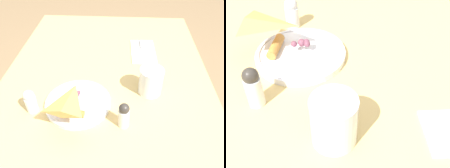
{
  "view_description": "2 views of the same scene",
  "coord_description": "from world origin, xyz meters",
  "views": [
    {
      "loc": [
        0.7,
        0.06,
        1.34
      ],
      "look_at": [
        0.11,
        0.03,
        0.81
      ],
      "focal_mm": 35.0,
      "sensor_mm": 36.0,
      "label": 1
    },
    {
      "loc": [
        0.09,
        0.49,
        1.21
      ],
      "look_at": [
        0.09,
        0.05,
        0.8
      ],
      "focal_mm": 45.0,
      "sensor_mm": 36.0,
      "label": 2
    }
  ],
  "objects": [
    {
      "name": "plate_pizza",
      "position": [
        0.18,
        -0.09,
        0.78
      ],
      "size": [
        0.23,
        0.23,
        0.05
      ],
      "color": "white",
      "rests_on": "dining_table"
    },
    {
      "name": "salt_shaker",
      "position": [
        0.21,
        -0.24,
        0.81
      ],
      "size": [
        0.04,
        0.04,
        0.09
      ],
      "color": "white",
      "rests_on": "dining_table"
    },
    {
      "name": "milk_glass",
      "position": [
        0.1,
        0.17,
        0.82
      ],
      "size": [
        0.09,
        0.09,
        0.1
      ],
      "color": "white",
      "rests_on": "dining_table"
    },
    {
      "name": "pepper_shaker",
      "position": [
        0.26,
        0.07,
        0.82
      ],
      "size": [
        0.04,
        0.04,
        0.09
      ],
      "color": "silver",
      "rests_on": "dining_table"
    },
    {
      "name": "dining_table",
      "position": [
        0.0,
        0.0,
        0.66
      ],
      "size": [
        1.11,
        0.84,
        0.77
      ],
      "color": "#DBB770",
      "rests_on": "ground_plane"
    }
  ]
}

